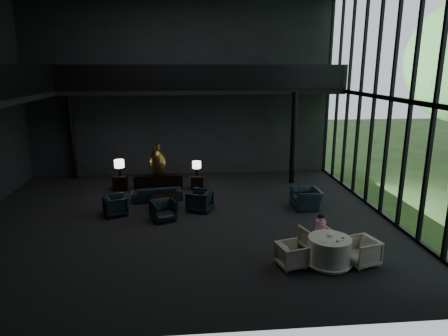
{
  "coord_description": "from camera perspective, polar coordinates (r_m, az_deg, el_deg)",
  "views": [
    {
      "loc": [
        0.28,
        -12.7,
        5.04
      ],
      "look_at": [
        1.47,
        0.5,
        1.64
      ],
      "focal_mm": 32.0,
      "sensor_mm": 36.0,
      "label": 1
    }
  ],
  "objects": [
    {
      "name": "wall_front",
      "position": [
        6.78,
        -7.5,
        5.43
      ],
      "size": [
        14.0,
        0.04,
        8.0
      ],
      "primitive_type": "cube",
      "color": "black",
      "rests_on": "ground"
    },
    {
      "name": "dining_chair_north",
      "position": [
        11.71,
        12.86,
        -9.6
      ],
      "size": [
        0.84,
        0.81,
        0.71
      ],
      "primitive_type": "imported",
      "rotation": [
        0.0,
        0.0,
        3.43
      ],
      "color": "#B5AE97",
      "rests_on": "floor"
    },
    {
      "name": "wall_back",
      "position": [
        18.73,
        -6.12,
        11.11
      ],
      "size": [
        14.0,
        0.04,
        8.0
      ],
      "primitive_type": "cube",
      "color": "black",
      "rests_on": "ground"
    },
    {
      "name": "railing_left",
      "position": [
        13.76,
        -28.27,
        10.87
      ],
      "size": [
        0.06,
        12.0,
        1.0
      ],
      "primitive_type": "cube",
      "color": "black",
      "rests_on": "mezzanine_left"
    },
    {
      "name": "plate_a",
      "position": [
        10.54,
        14.03,
        -10.06
      ],
      "size": [
        0.25,
        0.25,
        0.01
      ],
      "primitive_type": "cylinder",
      "rotation": [
        0.0,
        0.0,
        -0.2
      ],
      "color": "white",
      "rests_on": "dining_table"
    },
    {
      "name": "bronze_urn",
      "position": [
        16.73,
        -9.43,
        0.89
      ],
      "size": [
        0.7,
        0.7,
        1.3
      ],
      "color": "brown",
      "rests_on": "console"
    },
    {
      "name": "lounge_armchair_south",
      "position": [
        13.57,
        -8.67,
        -5.91
      ],
      "size": [
        0.93,
        0.91,
        0.75
      ],
      "primitive_type": "imported",
      "rotation": [
        0.0,
        0.0,
        0.37
      ],
      "color": "#1F2E35",
      "rests_on": "floor"
    },
    {
      "name": "mezzanine_back",
      "position": [
        17.74,
        -2.88,
        10.99
      ],
      "size": [
        12.0,
        2.0,
        0.25
      ],
      "primitive_type": "cube",
      "color": "black",
      "rests_on": "wall_back"
    },
    {
      "name": "coffee_cup",
      "position": [
        10.8,
        16.61,
        -9.43
      ],
      "size": [
        0.09,
        0.09,
        0.06
      ],
      "primitive_type": "cylinder",
      "rotation": [
        0.0,
        0.0,
        0.17
      ],
      "color": "white",
      "rests_on": "saucer"
    },
    {
      "name": "child",
      "position": [
        11.59,
        13.65,
        -7.79
      ],
      "size": [
        0.28,
        0.28,
        0.6
      ],
      "rotation": [
        0.0,
        0.0,
        3.14
      ],
      "color": "#CF98B9",
      "rests_on": "dining_chair_north"
    },
    {
      "name": "lounge_armchair_west",
      "position": [
        14.38,
        -15.23,
        -5.1
      ],
      "size": [
        0.9,
        0.93,
        0.74
      ],
      "primitive_type": "imported",
      "rotation": [
        0.0,
        0.0,
        1.96
      ],
      "color": "#1E2B39",
      "rests_on": "floor"
    },
    {
      "name": "cream_pot",
      "position": [
        10.56,
        15.89,
        -9.97
      ],
      "size": [
        0.08,
        0.08,
        0.07
      ],
      "primitive_type": "cylinder",
      "rotation": [
        0.0,
        0.0,
        -0.26
      ],
      "color": "#99999E",
      "rests_on": "dining_table"
    },
    {
      "name": "side_table_right",
      "position": [
        16.86,
        -3.88,
        -2.04
      ],
      "size": [
        0.52,
        0.52,
        0.57
      ],
      "primitive_type": "cube",
      "color": "black",
      "rests_on": "floor"
    },
    {
      "name": "coffee_table",
      "position": [
        14.71,
        -8.5,
        -4.96
      ],
      "size": [
        1.0,
        1.0,
        0.42
      ],
      "primitive_type": "cube",
      "rotation": [
        0.0,
        0.0,
        0.06
      ],
      "color": "black",
      "rests_on": "floor"
    },
    {
      "name": "saucer",
      "position": [
        10.74,
        16.32,
        -9.76
      ],
      "size": [
        0.2,
        0.2,
        0.01
      ],
      "primitive_type": "cylinder",
      "rotation": [
        0.0,
        0.0,
        -0.4
      ],
      "color": "white",
      "rests_on": "dining_table"
    },
    {
      "name": "dining_chair_west",
      "position": [
        10.65,
        9.65,
        -12.14
      ],
      "size": [
        0.73,
        0.75,
        0.65
      ],
      "primitive_type": "imported",
      "rotation": [
        0.0,
        0.0,
        1.83
      ],
      "color": "beige",
      "rests_on": "floor"
    },
    {
      "name": "curtain_wall",
      "position": [
        14.38,
        22.79,
        9.12
      ],
      "size": [
        0.2,
        12.0,
        8.0
      ],
      "primitive_type": null,
      "color": "black",
      "rests_on": "ground"
    },
    {
      "name": "plate_b",
      "position": [
        11.03,
        15.07,
        -8.99
      ],
      "size": [
        0.23,
        0.23,
        0.02
      ],
      "primitive_type": "cylinder",
      "rotation": [
        0.0,
        0.0,
        -0.06
      ],
      "color": "white",
      "rests_on": "dining_table"
    },
    {
      "name": "cereal_bowl",
      "position": [
        10.84,
        14.87,
        -9.25
      ],
      "size": [
        0.15,
        0.15,
        0.07
      ],
      "primitive_type": "ellipsoid",
      "color": "white",
      "rests_on": "dining_table"
    },
    {
      "name": "floor",
      "position": [
        13.67,
        -6.02,
        -7.36
      ],
      "size": [
        14.0,
        12.0,
        0.02
      ],
      "primitive_type": "cube",
      "color": "black",
      "rests_on": "ground"
    },
    {
      "name": "side_table_left",
      "position": [
        17.27,
        -14.58,
        -2.02
      ],
      "size": [
        0.55,
        0.55,
        0.61
      ],
      "primitive_type": "cube",
      "color": "black",
      "rests_on": "floor"
    },
    {
      "name": "table_lamp_right",
      "position": [
        16.74,
        -3.93,
        0.38
      ],
      "size": [
        0.36,
        0.36,
        0.61
      ],
      "color": "black",
      "rests_on": "side_table_right"
    },
    {
      "name": "railing_back",
      "position": [
        16.72,
        -2.76,
        12.85
      ],
      "size": [
        12.0,
        0.06,
        1.0
      ],
      "primitive_type": "cube",
      "color": "black",
      "rests_on": "mezzanine_back"
    },
    {
      "name": "dining_table",
      "position": [
        10.94,
        14.75,
        -11.65
      ],
      "size": [
        1.25,
        1.25,
        0.75
      ],
      "color": "white",
      "rests_on": "floor"
    },
    {
      "name": "table_lamp_left",
      "position": [
        17.08,
        -14.74,
        0.5
      ],
      "size": [
        0.4,
        0.4,
        0.67
      ],
      "color": "black",
      "rests_on": "side_table_left"
    },
    {
      "name": "dining_chair_east",
      "position": [
        11.19,
        19.04,
        -11.06
      ],
      "size": [
        0.88,
        0.91,
        0.77
      ],
      "primitive_type": "imported",
      "rotation": [
        0.0,
        0.0,
        -1.29
      ],
      "color": "beige",
      "rests_on": "floor"
    },
    {
      "name": "console",
      "position": [
        16.92,
        -9.32,
        -2.03
      ],
      "size": [
        2.01,
        0.46,
        0.64
      ],
      "primitive_type": "cube",
      "color": "black",
      "rests_on": "floor"
    },
    {
      "name": "lounge_armchair_east",
      "position": [
        14.29,
        -3.52,
        -4.46
      ],
      "size": [
        1.06,
        1.08,
        0.87
      ],
      "primitive_type": "imported",
      "rotation": [
        0.0,
        0.0,
        -1.98
      ],
      "color": "#1A2230",
      "rests_on": "floor"
    },
    {
      "name": "column_ne",
      "position": [
        17.56,
        9.86,
        4.19
      ],
      "size": [
        0.24,
        0.24,
        4.0
      ],
      "primitive_type": "cylinder",
      "color": "black",
      "rests_on": "floor"
    },
    {
      "name": "sofa",
      "position": [
        15.61,
        -9.57,
        -3.35
      ],
      "size": [
        1.81,
        0.77,
        0.68
      ],
      "primitive_type": "imported",
      "rotation": [
        0.0,
        0.0,
        3.29
      ],
      "color": "#1F2837",
      "rests_on": "floor"
    },
    {
      "name": "column_nw",
      "position": [
        19.38,
        -20.96,
        4.4
      ],
      "size": [
        0.24,
        0.24,
        4.0
      ],
      "primitive_type": "cylinder",
      "color": "black",
      "rests_on": "floor"
    },
    {
      "name": "window_armchair",
      "position": [
        14.85,
        11.65,
        -3.85
      ],
      "size": [
        0.74,
        1.11,
        0.95
      ],
      "primitive_type": "imported",
      "rotation": [
        0.0,
        0.0,
        -1.54
      ],
      "color": "black",
      "rests_on": "floor"
    }
  ]
}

